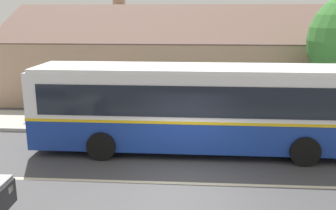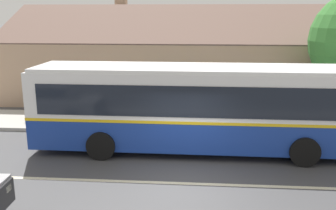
# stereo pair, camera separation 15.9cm
# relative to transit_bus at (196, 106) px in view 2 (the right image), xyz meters

# --- Properties ---
(ground_plane) EXTENTS (300.00, 300.00, 0.00)m
(ground_plane) POSITION_rel_transit_bus_xyz_m (-0.33, -2.90, -1.67)
(ground_plane) COLOR #424244
(sidewalk_far) EXTENTS (60.00, 3.00, 0.15)m
(sidewalk_far) POSITION_rel_transit_bus_xyz_m (-0.33, 3.10, -1.60)
(sidewalk_far) COLOR #ADAAA3
(sidewalk_far) RESTS_ON ground
(lane_divider_stripe) EXTENTS (60.00, 0.16, 0.01)m
(lane_divider_stripe) POSITION_rel_transit_bus_xyz_m (-0.33, -2.90, -1.67)
(lane_divider_stripe) COLOR beige
(lane_divider_stripe) RESTS_ON ground
(community_building) EXTENTS (26.01, 9.77, 6.49)m
(community_building) POSITION_rel_transit_bus_xyz_m (2.04, 10.53, 0.15)
(community_building) COLOR tan
(community_building) RESTS_ON ground
(transit_bus) EXTENTS (11.78, 2.84, 3.11)m
(transit_bus) POSITION_rel_transit_bus_xyz_m (0.00, 0.00, 0.00)
(transit_bus) COLOR navy
(transit_bus) RESTS_ON ground
(bench_by_building) EXTENTS (1.68, 0.51, 0.94)m
(bench_by_building) POSITION_rel_transit_bus_xyz_m (-6.97, 3.03, -1.10)
(bench_by_building) COLOR #4C4C4C
(bench_by_building) RESTS_ON sidewalk_far
(bench_down_street) EXTENTS (1.52, 0.51, 0.94)m
(bench_down_street) POSITION_rel_transit_bus_xyz_m (-3.22, 2.96, -1.11)
(bench_down_street) COLOR #4C4C4C
(bench_down_street) RESTS_ON sidewalk_far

